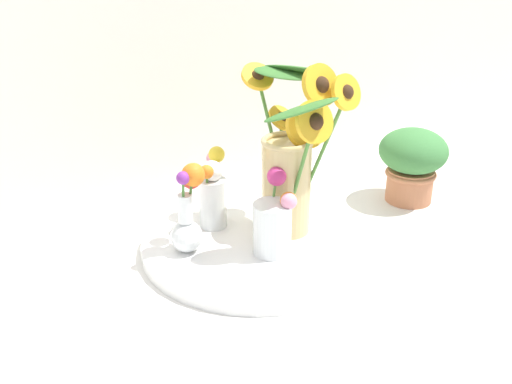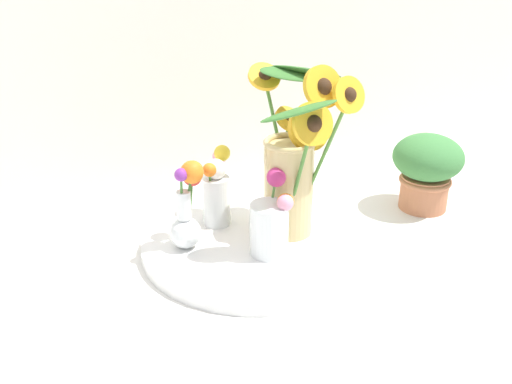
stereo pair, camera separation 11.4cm
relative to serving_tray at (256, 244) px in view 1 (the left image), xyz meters
name	(u,v)px [view 1 (the left image)]	position (x,y,z in m)	size (l,w,h in m)	color
ground_plane	(277,262)	(0.00, -0.07, -0.01)	(6.00, 6.00, 0.00)	silver
serving_tray	(256,244)	(0.00, 0.00, 0.00)	(0.46, 0.46, 0.02)	white
mason_jar_sunflowers	(291,161)	(0.08, 0.00, 0.16)	(0.24, 0.26, 0.35)	#D1B77A
vase_small_center	(274,222)	(0.00, -0.06, 0.07)	(0.09, 0.09, 0.16)	white
vase_bulb_right	(188,213)	(-0.13, 0.04, 0.09)	(0.08, 0.08, 0.18)	white
vase_small_back	(213,190)	(-0.04, 0.10, 0.09)	(0.08, 0.08, 0.16)	white
potted_plant	(412,161)	(0.42, -0.01, 0.09)	(0.16, 0.16, 0.17)	#B7704C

